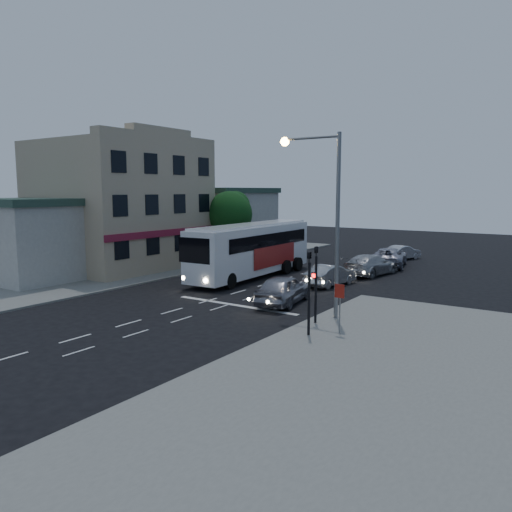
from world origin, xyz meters
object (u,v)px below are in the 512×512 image
Objects in this scene: car_sedan_c at (389,257)px; traffic_signal_side at (309,283)px; tour_bus at (252,248)px; car_suv at (283,289)px; traffic_signal_main at (316,275)px; streetlight at (326,204)px; regulatory_sign at (340,300)px; car_sedan_a at (330,275)px; street_tree at (230,212)px; car_extra at (402,252)px; car_sedan_b at (371,265)px.

traffic_signal_side is (4.11, -21.98, 1.63)m from car_sedan_c.
tour_bus is 8.99m from car_suv.
tour_bus is at bearing -53.86° from car_suv.
traffic_signal_main reaches higher than car_suv.
car_sedan_c is (0.18, 16.98, -0.04)m from car_suv.
streetlight is at bearing 105.70° from traffic_signal_side.
car_sedan_c is at bearing 103.66° from regulatory_sign.
car_sedan_a is 10.60m from car_sedan_c.
car_sedan_c is 2.60× the size of regulatory_sign.
traffic_signal_side is 1.61m from regulatory_sign.
street_tree reaches higher than regulatory_sign.
car_sedan_c is (0.31, 10.60, 0.08)m from car_sedan_a.
car_suv is 21.77m from car_extra.
traffic_signal_main reaches higher than car_sedan_a.
car_sedan_a is 13.55m from street_tree.
car_sedan_b is 0.61× the size of streetlight.
car_sedan_a is at bearing 107.52° from car_extra.
streetlight reaches higher than traffic_signal_main.
traffic_signal_side is at bearing 120.90° from car_suv.
car_suv is 0.54× the size of streetlight.
street_tree is (-17.51, 15.26, 2.90)m from regulatory_sign.
car_sedan_c is 19.48m from streetlight.
streetlight is (3.15, -18.58, 4.94)m from car_sedan_c.
streetlight reaches higher than tour_bus.
traffic_signal_side is (10.68, -11.19, 0.28)m from tour_bus.
car_sedan_a reaches higher than car_extra.
tour_bus is 15.54m from regulatory_sign.
street_tree is at bearing 135.50° from traffic_signal_side.
traffic_signal_main reaches higher than car_sedan_c.
traffic_signal_side is at bearing 118.89° from car_sedan_a.
tour_bus is 12.70m from car_sedan_c.
car_sedan_b is 9.84m from car_extra.
car_sedan_a is at bearing -21.83° from street_tree.
car_suv is 6.70m from regulatory_sign.
car_sedan_b is 15.37m from traffic_signal_main.
traffic_signal_side is at bearing -48.67° from tour_bus.
street_tree is at bearing -52.33° from car_suv.
regulatory_sign is (5.48, -25.81, 0.93)m from car_extra.
car_sedan_b is 0.96× the size of car_sedan_c.
street_tree reaches higher than tour_bus.
traffic_signal_main is 1.00× the size of traffic_signal_side.
car_sedan_c is 0.63× the size of streetlight.
street_tree is (-16.51, 16.22, 2.08)m from traffic_signal_side.
car_suv is 0.79× the size of street_tree.
car_suv is at bearing 139.93° from traffic_signal_main.
streetlight is at bearing -41.03° from tour_bus.
traffic_signal_main is (3.41, -20.00, 1.63)m from car_sedan_c.
car_sedan_c is at bearing 99.63° from streetlight.
street_tree is at bearing 11.84° from car_sedan_c.
car_sedan_c is at bearing 56.33° from tour_bus.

